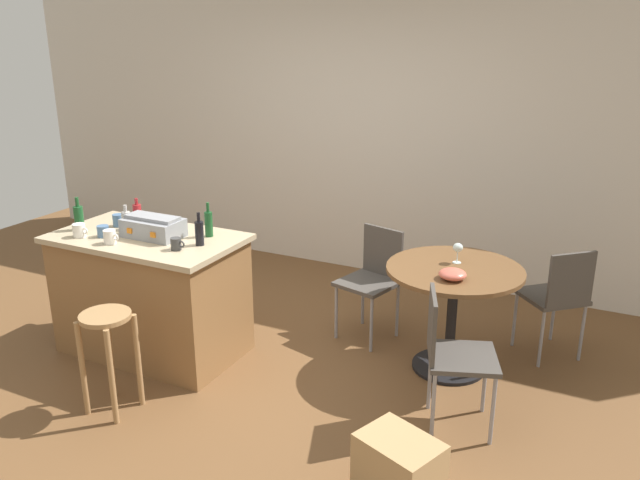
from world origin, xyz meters
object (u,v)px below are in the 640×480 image
at_px(serving_bowl, 453,274).
at_px(toolbox, 153,227).
at_px(wooden_stool, 108,342).
at_px(folding_chair_left, 373,275).
at_px(kitchen_island, 151,294).
at_px(cardboard_box, 399,473).
at_px(bottle_1, 209,223).
at_px(cup_0, 176,244).
at_px(bottle_0, 137,212).
at_px(cup_2, 110,237).
at_px(cup_4, 118,220).
at_px(bottle_2, 199,233).
at_px(cup_3, 79,230).
at_px(bottle_3, 126,220).
at_px(folding_chair_near, 451,350).
at_px(dining_table, 453,293).
at_px(wine_glass, 458,248).
at_px(folding_chair_far, 558,294).
at_px(cup_1, 103,231).
at_px(bottle_4, 79,217).

bearing_deg(serving_bowl, toolbox, -166.43).
xyz_separation_m(wooden_stool, folding_chair_left, (1.08, 1.71, 0.03)).
bearing_deg(kitchen_island, cardboard_box, -19.30).
height_order(bottle_1, cup_0, bottle_1).
xyz_separation_m(bottle_0, cup_0, (0.69, -0.40, -0.03)).
distance_m(cup_2, cup_4, 0.41).
relative_size(bottle_2, cup_3, 1.84).
bearing_deg(bottle_0, bottle_3, -68.74).
relative_size(kitchen_island, folding_chair_near, 1.58).
distance_m(wooden_stool, cup_2, 0.80).
bearing_deg(folding_chair_left, bottle_0, -157.11).
distance_m(dining_table, bottle_3, 2.41).
height_order(wooden_stool, bottle_1, bottle_1).
height_order(kitchen_island, toolbox, toolbox).
relative_size(cup_0, cup_4, 0.95).
distance_m(bottle_3, wine_glass, 2.40).
bearing_deg(wine_glass, bottle_1, -159.11).
distance_m(bottle_1, cup_4, 0.76).
xyz_separation_m(bottle_1, cup_3, (-0.82, -0.42, -0.05)).
bearing_deg(bottle_3, folding_chair_far, 21.52).
bearing_deg(folding_chair_left, cardboard_box, -64.12).
height_order(cup_0, cup_2, cup_2).
relative_size(kitchen_island, cup_0, 12.65).
bearing_deg(cup_3, wine_glass, 23.02).
distance_m(bottle_0, bottle_1, 0.72).
bearing_deg(cup_1, bottle_4, 170.35).
distance_m(kitchen_island, wooden_stool, 0.80).
xyz_separation_m(folding_chair_left, serving_bowl, (0.73, -0.46, 0.30)).
bearing_deg(wine_glass, folding_chair_far, 30.63).
height_order(kitchen_island, wine_glass, wine_glass).
bearing_deg(serving_bowl, kitchen_island, -166.60).
distance_m(folding_chair_near, bottle_1, 1.90).
bearing_deg(toolbox, bottle_2, -0.73).
bearing_deg(cup_4, bottle_4, -134.80).
bearing_deg(cup_0, wine_glass, 30.04).
distance_m(bottle_0, wine_glass, 2.42).
bearing_deg(cup_2, dining_table, 23.77).
distance_m(bottle_0, bottle_2, 0.81).
bearing_deg(bottle_3, cup_2, -68.11).
bearing_deg(bottle_2, toolbox, 179.27).
relative_size(folding_chair_near, folding_chair_left, 1.01).
bearing_deg(cup_1, kitchen_island, 30.45).
height_order(wine_glass, serving_bowl, wine_glass).
distance_m(bottle_4, cardboard_box, 2.94).
distance_m(wooden_stool, serving_bowl, 2.22).
height_order(kitchen_island, dining_table, kitchen_island).
bearing_deg(folding_chair_left, bottle_4, -150.65).
relative_size(bottle_0, wine_glass, 1.26).
bearing_deg(toolbox, folding_chair_near, 0.40).
xyz_separation_m(bottle_1, cardboard_box, (1.80, -0.97, -0.81)).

